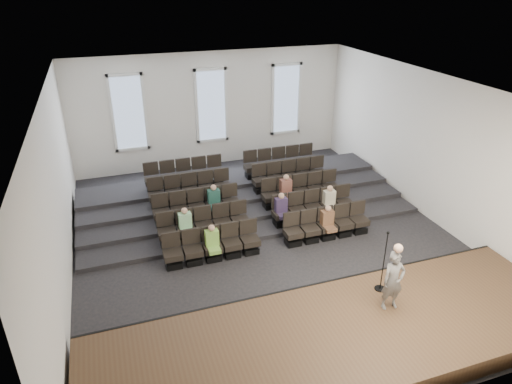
% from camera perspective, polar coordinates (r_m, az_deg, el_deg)
% --- Properties ---
extents(ground, '(14.00, 14.00, 0.00)m').
position_cam_1_polar(ground, '(15.12, 1.19, -5.85)').
color(ground, black).
rests_on(ground, ground).
extents(ceiling, '(12.00, 14.00, 0.02)m').
position_cam_1_polar(ceiling, '(13.20, 1.40, 12.99)').
color(ceiling, white).
rests_on(ceiling, ground).
extents(wall_back, '(12.00, 0.04, 5.00)m').
position_cam_1_polar(wall_back, '(20.35, -5.62, 10.19)').
color(wall_back, white).
rests_on(wall_back, ground).
extents(wall_front, '(12.00, 0.04, 5.00)m').
position_cam_1_polar(wall_front, '(8.66, 17.98, -14.59)').
color(wall_front, white).
rests_on(wall_front, ground).
extents(wall_left, '(0.04, 14.00, 5.00)m').
position_cam_1_polar(wall_left, '(13.33, -23.81, -0.60)').
color(wall_left, white).
rests_on(wall_left, ground).
extents(wall_right, '(0.04, 14.00, 5.00)m').
position_cam_1_polar(wall_right, '(16.89, 20.93, 5.29)').
color(wall_right, white).
rests_on(wall_right, ground).
extents(stage, '(11.80, 3.60, 0.50)m').
position_cam_1_polar(stage, '(11.30, 10.52, -17.60)').
color(stage, '#442F1D').
rests_on(stage, ground).
extents(stage_lip, '(11.80, 0.06, 0.52)m').
position_cam_1_polar(stage_lip, '(12.47, 6.57, -12.45)').
color(stage_lip, black).
rests_on(stage_lip, ground).
extents(risers, '(11.80, 4.80, 0.60)m').
position_cam_1_polar(risers, '(17.67, -2.32, -0.20)').
color(risers, black).
rests_on(risers, ground).
extents(seating_rows, '(6.80, 4.70, 1.67)m').
position_cam_1_polar(seating_rows, '(16.06, -0.66, -1.05)').
color(seating_rows, black).
rests_on(seating_rows, ground).
extents(windows, '(8.44, 0.10, 3.24)m').
position_cam_1_polar(windows, '(20.23, -5.60, 10.68)').
color(windows, white).
rests_on(windows, wall_back).
extents(audience, '(5.45, 2.64, 1.10)m').
position_cam_1_polar(audience, '(15.11, 1.00, -2.25)').
color(audience, '#7FB749').
rests_on(audience, seating_rows).
extents(speaker, '(0.59, 0.41, 1.56)m').
position_cam_1_polar(speaker, '(11.58, 16.77, -10.57)').
color(speaker, '#64615F').
rests_on(speaker, stage).
extents(mic_stand, '(0.29, 0.29, 1.74)m').
position_cam_1_polar(mic_stand, '(12.25, 15.51, -9.68)').
color(mic_stand, black).
rests_on(mic_stand, stage).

